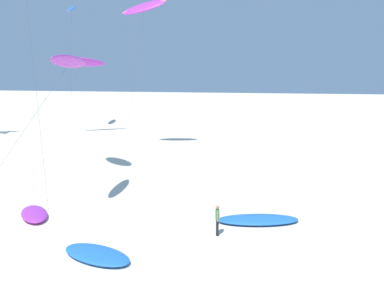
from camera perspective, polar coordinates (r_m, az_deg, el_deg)
flying_kite_0 at (r=28.49m, az=-15.64°, el=10.24°), size 3.99×11.15×10.06m
flying_kite_4 at (r=47.84m, az=-6.24°, el=17.26°), size 5.04×4.18×16.45m
flying_kite_5 at (r=60.72m, az=-14.28°, el=10.32°), size 6.30×11.49×10.73m
flying_kite_7 at (r=66.87m, az=-15.43°, el=16.55°), size 2.59×6.33×18.10m
grounded_kite_1 at (r=26.76m, az=8.55°, el=-9.68°), size 5.15×2.84×0.34m
grounded_kite_2 at (r=22.39m, az=-12.26°, el=-13.84°), size 4.37×3.32×0.33m
grounded_kite_3 at (r=28.99m, az=-19.82°, el=-8.53°), size 3.24×3.70×0.41m
person_near_right at (r=24.33m, az=3.32°, el=-9.70°), size 0.26×0.50×1.70m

